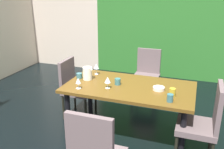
# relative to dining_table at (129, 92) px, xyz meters

# --- Properties ---
(ground_plane) EXTENTS (5.93, 6.18, 0.02)m
(ground_plane) POSITION_rel_dining_table_xyz_m (-0.42, -0.44, -0.66)
(ground_plane) COLOR black
(back_panel_interior) EXTENTS (1.89, 0.10, 2.86)m
(back_panel_interior) POSITION_rel_dining_table_xyz_m (-2.45, 2.60, 0.79)
(back_panel_interior) COLOR beige
(back_panel_interior) RESTS_ON ground_plane
(garden_window_panel) EXTENTS (4.05, 0.10, 2.86)m
(garden_window_panel) POSITION_rel_dining_table_xyz_m (0.52, 2.60, 0.79)
(garden_window_panel) COLOR #2A6C27
(garden_window_panel) RESTS_ON ground_plane
(dining_table) EXTENTS (1.67, 0.91, 0.73)m
(dining_table) POSITION_rel_dining_table_xyz_m (0.00, 0.00, 0.00)
(dining_table) COLOR brown
(dining_table) RESTS_ON ground_plane
(chair_head_far) EXTENTS (0.44, 0.45, 0.92)m
(chair_head_far) POSITION_rel_dining_table_xyz_m (-0.01, 1.23, -0.13)
(chair_head_far) COLOR #635454
(chair_head_far) RESTS_ON ground_plane
(chair_left_far) EXTENTS (0.45, 0.44, 0.92)m
(chair_left_far) POSITION_rel_dining_table_xyz_m (-0.95, 0.26, -0.13)
(chair_left_far) COLOR #635454
(chair_left_far) RESTS_ON ground_plane
(chair_right_near) EXTENTS (0.44, 0.44, 0.98)m
(chair_right_near) POSITION_rel_dining_table_xyz_m (0.96, -0.26, -0.11)
(chair_right_near) COLOR #635454
(chair_right_near) RESTS_ON ground_plane
(wine_glass_front) EXTENTS (0.08, 0.08, 0.16)m
(wine_glass_front) POSITION_rel_dining_table_xyz_m (-0.59, 0.28, 0.21)
(wine_glass_front) COLOR silver
(wine_glass_front) RESTS_ON dining_table
(wine_glass_center) EXTENTS (0.07, 0.07, 0.14)m
(wine_glass_center) POSITION_rel_dining_table_xyz_m (-0.59, -0.30, 0.19)
(wine_glass_center) COLOR silver
(wine_glass_center) RESTS_ON dining_table
(wine_glass_south) EXTENTS (0.08, 0.08, 0.15)m
(wine_glass_south) POSITION_rel_dining_table_xyz_m (-0.24, -0.17, 0.20)
(wine_glass_south) COLOR silver
(wine_glass_south) RESTS_ON dining_table
(serving_bowl_near_shelf) EXTENTS (0.15, 0.15, 0.04)m
(serving_bowl_near_shelf) POSITION_rel_dining_table_xyz_m (0.39, -0.01, 0.11)
(serving_bowl_near_shelf) COLOR beige
(serving_bowl_near_shelf) RESTS_ON dining_table
(cup_left) EXTENTS (0.07, 0.07, 0.09)m
(cup_left) POSITION_rel_dining_table_xyz_m (0.56, -0.30, 0.13)
(cup_left) COLOR #33636B
(cup_left) RESTS_ON dining_table
(cup_west) EXTENTS (0.08, 0.08, 0.10)m
(cup_west) POSITION_rel_dining_table_xyz_m (0.57, -0.13, 0.13)
(cup_west) COLOR #AD9626
(cup_west) RESTS_ON dining_table
(cup_right) EXTENTS (0.08, 0.08, 0.09)m
(cup_right) POSITION_rel_dining_table_xyz_m (-0.16, -0.01, 0.13)
(cup_right) COLOR #346869
(cup_right) RESTS_ON dining_table
(cup_east) EXTENTS (0.08, 0.08, 0.07)m
(cup_east) POSITION_rel_dining_table_xyz_m (-0.75, 0.05, 0.12)
(cup_east) COLOR #36656B
(cup_east) RESTS_ON dining_table
(pitcher_rear) EXTENTS (0.14, 0.13, 0.18)m
(pitcher_rear) POSITION_rel_dining_table_xyz_m (-0.62, 0.04, 0.18)
(pitcher_rear) COLOR silver
(pitcher_rear) RESTS_ON dining_table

